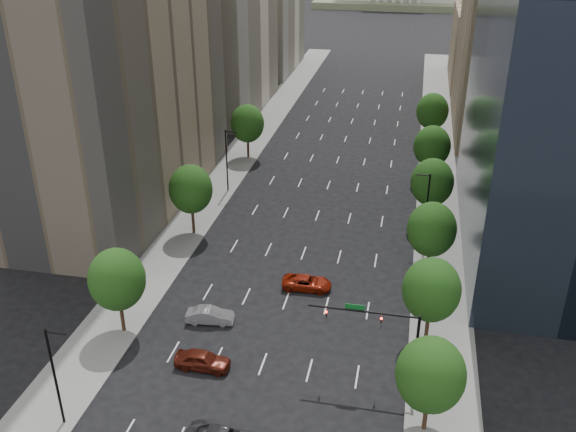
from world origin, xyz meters
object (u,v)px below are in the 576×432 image
Objects in this scene: car_silver at (210,316)px; car_red_far at (307,283)px; car_maroon at (202,360)px; traffic_signal at (387,331)px.

car_red_far is at bearing -53.60° from car_silver.
car_maroon is 1.06× the size of car_silver.
car_silver is at bearing 12.77° from car_maroon.
car_maroon reaches higher than car_silver.
car_maroon is 15.74m from car_red_far.
traffic_signal is 1.76× the size of car_red_far.
car_maroon reaches higher than car_red_far.
traffic_signal is at bearing -83.92° from car_maroon.
traffic_signal is 1.98× the size of car_silver.
traffic_signal is at bearing -113.74° from car_silver.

